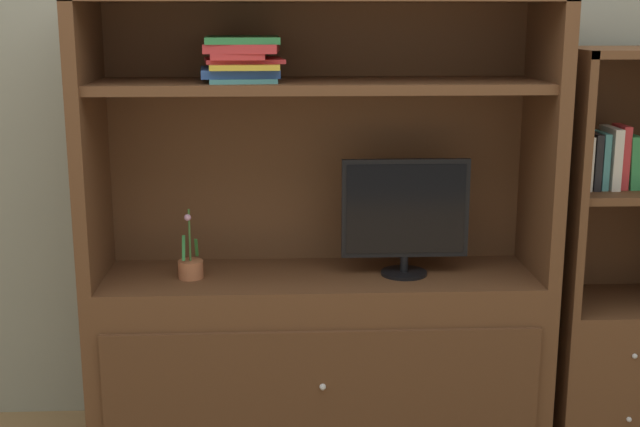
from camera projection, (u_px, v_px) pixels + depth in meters
painted_rear_wall at (315, 81)px, 3.46m from camera, size 6.00×0.10×2.80m
media_console at (319, 310)px, 3.33m from camera, size 1.73×0.51×1.74m
tv_monitor at (405, 214)px, 3.22m from camera, size 0.48×0.18×0.45m
potted_plant at (191, 267)px, 3.23m from camera, size 0.10×0.10×0.27m
magazine_stack at (242, 59)px, 3.08m from camera, size 0.32×0.37×0.16m
bookshelf_tall at (613, 314)px, 3.39m from camera, size 0.48×0.45×1.54m
upright_book_row at (607, 159)px, 3.23m from camera, size 0.21×0.18×0.24m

